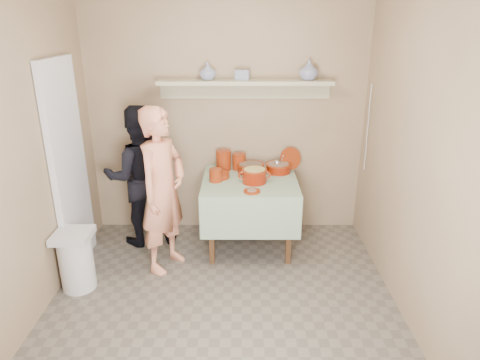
{
  "coord_description": "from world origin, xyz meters",
  "views": [
    {
      "loc": [
        0.16,
        -2.85,
        2.3
      ],
      "look_at": [
        0.15,
        0.75,
        0.95
      ],
      "focal_mm": 32.0,
      "sensor_mm": 36.0,
      "label": 1
    }
  ],
  "objects_px": {
    "serving_table": "(250,190)",
    "cazuela_rice": "(254,175)",
    "person_helper": "(140,176)",
    "person_cook": "(163,191)",
    "trash_bin": "(76,260)"
  },
  "relations": [
    {
      "from": "serving_table",
      "to": "cazuela_rice",
      "type": "relative_size",
      "value": 2.95
    },
    {
      "from": "person_helper",
      "to": "serving_table",
      "type": "distance_m",
      "value": 1.17
    },
    {
      "from": "person_cook",
      "to": "serving_table",
      "type": "distance_m",
      "value": 0.94
    },
    {
      "from": "serving_table",
      "to": "cazuela_rice",
      "type": "distance_m",
      "value": 0.23
    },
    {
      "from": "cazuela_rice",
      "to": "person_cook",
      "type": "bearing_deg",
      "value": -159.65
    },
    {
      "from": "person_helper",
      "to": "serving_table",
      "type": "height_order",
      "value": "person_helper"
    },
    {
      "from": "serving_table",
      "to": "trash_bin",
      "type": "distance_m",
      "value": 1.8
    },
    {
      "from": "person_helper",
      "to": "cazuela_rice",
      "type": "relative_size",
      "value": 4.58
    },
    {
      "from": "person_cook",
      "to": "cazuela_rice",
      "type": "bearing_deg",
      "value": -42.96
    },
    {
      "from": "trash_bin",
      "to": "person_cook",
      "type": "bearing_deg",
      "value": 27.09
    },
    {
      "from": "trash_bin",
      "to": "person_helper",
      "type": "bearing_deg",
      "value": 65.31
    },
    {
      "from": "person_cook",
      "to": "person_helper",
      "type": "height_order",
      "value": "person_cook"
    },
    {
      "from": "cazuela_rice",
      "to": "person_helper",
      "type": "bearing_deg",
      "value": 170.95
    },
    {
      "from": "person_cook",
      "to": "cazuela_rice",
      "type": "height_order",
      "value": "person_cook"
    },
    {
      "from": "person_helper",
      "to": "cazuela_rice",
      "type": "bearing_deg",
      "value": 155.41
    }
  ]
}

